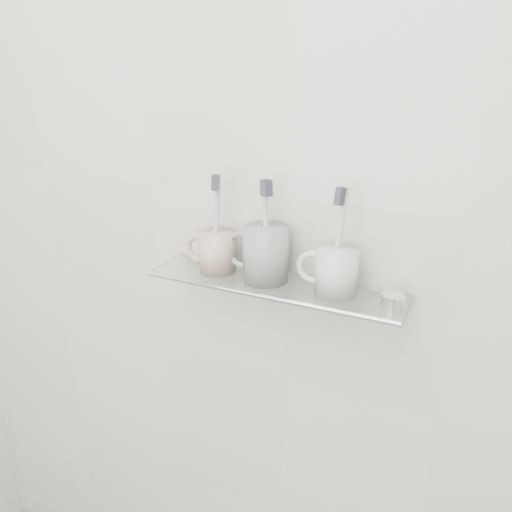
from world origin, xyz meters
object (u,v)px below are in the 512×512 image
Objects in this scene: mug_center at (266,254)px; mug_right at (336,271)px; mug_left at (217,252)px; shelf_glass at (274,285)px.

mug_right is at bearing -7.12° from mug_center.
mug_right is at bearing -4.46° from mug_left.
shelf_glass is 6.07× the size of mug_left.
mug_right is at bearing 2.41° from shelf_glass.
mug_center is at bearing -4.46° from mug_left.
shelf_glass is at bearing -20.99° from mug_center.
shelf_glass is 0.06m from mug_center.
mug_left is 0.25m from mug_right.
mug_left reaches higher than shelf_glass.
shelf_glass is 0.13m from mug_right.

